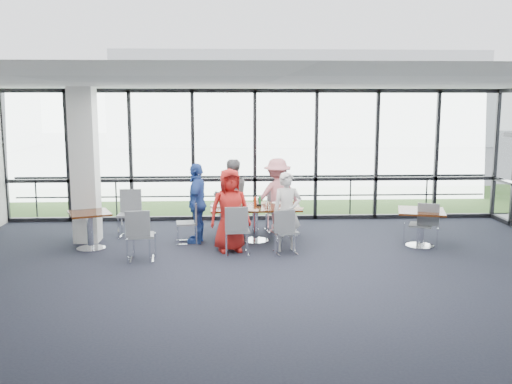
{
  "coord_description": "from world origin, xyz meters",
  "views": [
    {
      "loc": [
        -0.62,
        -8.83,
        2.95
      ],
      "look_at": [
        -0.09,
        2.5,
        1.1
      ],
      "focal_mm": 40.0,
      "sensor_mm": 36.0,
      "label": 1
    }
  ],
  "objects_px": {
    "side_table_left": "(90,219)",
    "diner_far_right": "(277,195)",
    "structural_column": "(85,165)",
    "diner_near_left": "(230,210)",
    "chair_main_nl": "(237,230)",
    "side_table_right": "(421,216)",
    "chair_spare_la": "(141,235)",
    "chair_spare_lb": "(130,215)",
    "chair_spare_r": "(421,225)",
    "diner_far_left": "(232,197)",
    "chair_main_fl": "(229,213)",
    "chair_main_nr": "(286,232)",
    "diner_end": "(197,203)",
    "main_table": "(255,212)",
    "diner_near_right": "(287,212)",
    "chair_main_end": "(187,223)",
    "chair_main_fr": "(276,211)"
  },
  "relations": [
    {
      "from": "diner_far_right",
      "to": "chair_main_end",
      "type": "relative_size",
      "value": 1.96
    },
    {
      "from": "chair_spare_lb",
      "to": "chair_spare_r",
      "type": "bearing_deg",
      "value": 171.66
    },
    {
      "from": "side_table_left",
      "to": "diner_far_right",
      "type": "height_order",
      "value": "diner_far_right"
    },
    {
      "from": "side_table_right",
      "to": "chair_main_nl",
      "type": "xyz_separation_m",
      "value": [
        -3.7,
        -0.38,
        -0.17
      ]
    },
    {
      "from": "diner_near_right",
      "to": "chair_main_end",
      "type": "relative_size",
      "value": 1.83
    },
    {
      "from": "main_table",
      "to": "chair_main_fl",
      "type": "relative_size",
      "value": 2.17
    },
    {
      "from": "diner_near_left",
      "to": "chair_main_end",
      "type": "relative_size",
      "value": 1.92
    },
    {
      "from": "chair_spare_la",
      "to": "side_table_right",
      "type": "bearing_deg",
      "value": 1.09
    },
    {
      "from": "diner_far_right",
      "to": "chair_spare_la",
      "type": "xyz_separation_m",
      "value": [
        -2.69,
        -2.19,
        -0.36
      ]
    },
    {
      "from": "main_table",
      "to": "chair_main_end",
      "type": "bearing_deg",
      "value": -178.08
    },
    {
      "from": "main_table",
      "to": "chair_spare_la",
      "type": "height_order",
      "value": "chair_spare_la"
    },
    {
      "from": "diner_near_right",
      "to": "diner_far_right",
      "type": "distance_m",
      "value": 1.63
    },
    {
      "from": "diner_far_left",
      "to": "chair_main_end",
      "type": "distance_m",
      "value": 1.33
    },
    {
      "from": "chair_main_nr",
      "to": "chair_main_fr",
      "type": "xyz_separation_m",
      "value": [
        -0.04,
        1.89,
        0.04
      ]
    },
    {
      "from": "side_table_right",
      "to": "chair_main_nr",
      "type": "xyz_separation_m",
      "value": [
        -2.77,
        -0.4,
        -0.21
      ]
    },
    {
      "from": "structural_column",
      "to": "chair_spare_lb",
      "type": "distance_m",
      "value": 1.41
    },
    {
      "from": "chair_main_fr",
      "to": "chair_spare_la",
      "type": "height_order",
      "value": "chair_main_fr"
    },
    {
      "from": "diner_near_right",
      "to": "chair_main_fr",
      "type": "height_order",
      "value": "diner_near_right"
    },
    {
      "from": "diner_far_left",
      "to": "diner_end",
      "type": "height_order",
      "value": "diner_end"
    },
    {
      "from": "side_table_right",
      "to": "diner_far_left",
      "type": "bearing_deg",
      "value": 160.3
    },
    {
      "from": "chair_main_fl",
      "to": "chair_spare_lb",
      "type": "xyz_separation_m",
      "value": [
        -2.13,
        -0.44,
        0.06
      ]
    },
    {
      "from": "chair_spare_la",
      "to": "chair_spare_r",
      "type": "bearing_deg",
      "value": 1.01
    },
    {
      "from": "chair_spare_la",
      "to": "chair_spare_r",
      "type": "height_order",
      "value": "chair_spare_la"
    },
    {
      "from": "diner_end",
      "to": "diner_near_left",
      "type": "bearing_deg",
      "value": 50.37
    },
    {
      "from": "diner_end",
      "to": "chair_spare_la",
      "type": "height_order",
      "value": "diner_end"
    },
    {
      "from": "diner_far_right",
      "to": "chair_main_fl",
      "type": "distance_m",
      "value": 1.15
    },
    {
      "from": "chair_spare_r",
      "to": "side_table_left",
      "type": "bearing_deg",
      "value": -157.96
    },
    {
      "from": "diner_near_left",
      "to": "chair_spare_r",
      "type": "height_order",
      "value": "diner_near_left"
    },
    {
      "from": "diner_end",
      "to": "chair_spare_lb",
      "type": "relative_size",
      "value": 1.67
    },
    {
      "from": "chair_main_nr",
      "to": "structural_column",
      "type": "bearing_deg",
      "value": 151.14
    },
    {
      "from": "side_table_left",
      "to": "chair_main_fr",
      "type": "relative_size",
      "value": 1.04
    },
    {
      "from": "chair_spare_r",
      "to": "diner_near_left",
      "type": "bearing_deg",
      "value": -154.8
    },
    {
      "from": "diner_near_right",
      "to": "diner_far_left",
      "type": "height_order",
      "value": "diner_far_left"
    },
    {
      "from": "chair_spare_la",
      "to": "chair_spare_lb",
      "type": "relative_size",
      "value": 0.95
    },
    {
      "from": "structural_column",
      "to": "diner_end",
      "type": "relative_size",
      "value": 1.93
    },
    {
      "from": "diner_near_left",
      "to": "chair_main_nl",
      "type": "relative_size",
      "value": 1.75
    },
    {
      "from": "structural_column",
      "to": "diner_near_right",
      "type": "distance_m",
      "value": 4.29
    },
    {
      "from": "chair_spare_la",
      "to": "chair_spare_lb",
      "type": "xyz_separation_m",
      "value": [
        -0.51,
        1.8,
        0.02
      ]
    },
    {
      "from": "structural_column",
      "to": "side_table_left",
      "type": "distance_m",
      "value": 1.22
    },
    {
      "from": "chair_spare_lb",
      "to": "chair_spare_la",
      "type": "bearing_deg",
      "value": 107.73
    },
    {
      "from": "diner_near_left",
      "to": "chair_spare_la",
      "type": "height_order",
      "value": "diner_near_left"
    },
    {
      "from": "diner_far_left",
      "to": "chair_main_fl",
      "type": "relative_size",
      "value": 1.91
    },
    {
      "from": "diner_far_left",
      "to": "chair_main_fr",
      "type": "relative_size",
      "value": 1.73
    },
    {
      "from": "main_table",
      "to": "chair_main_nl",
      "type": "relative_size",
      "value": 2.01
    },
    {
      "from": "structural_column",
      "to": "side_table_left",
      "type": "bearing_deg",
      "value": -72.66
    },
    {
      "from": "main_table",
      "to": "chair_main_nl",
      "type": "height_order",
      "value": "chair_main_nl"
    },
    {
      "from": "structural_column",
      "to": "chair_spare_la",
      "type": "distance_m",
      "value": 2.32
    },
    {
      "from": "structural_column",
      "to": "diner_far_left",
      "type": "height_order",
      "value": "structural_column"
    },
    {
      "from": "main_table",
      "to": "side_table_left",
      "type": "height_order",
      "value": "same"
    },
    {
      "from": "diner_far_right",
      "to": "diner_near_left",
      "type": "bearing_deg",
      "value": 43.77
    }
  ]
}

